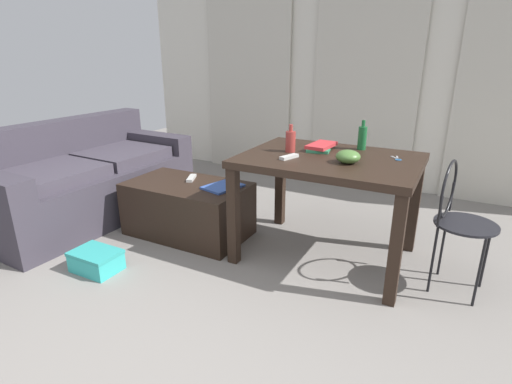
{
  "coord_description": "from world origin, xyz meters",
  "views": [
    {
      "loc": [
        1.01,
        -0.92,
        1.42
      ],
      "look_at": [
        -0.33,
        1.62,
        0.41
      ],
      "focal_mm": 28.03,
      "sensor_mm": 36.0,
      "label": 1
    }
  ],
  "objects_px": {
    "bottle_far": "(362,138)",
    "couch": "(85,180)",
    "wire_chair": "(457,211)",
    "tv_remote_on_table": "(289,157)",
    "bottle_near": "(291,141)",
    "bowl": "(348,157)",
    "tv_remote_primary": "(191,178)",
    "shoebox": "(96,261)",
    "magazine": "(223,187)",
    "coffee_table": "(188,209)",
    "scissors": "(397,159)",
    "book_stack": "(321,147)",
    "craft_table": "(329,171)"
  },
  "relations": [
    {
      "from": "bottle_far",
      "to": "couch",
      "type": "bearing_deg",
      "value": -166.31
    },
    {
      "from": "wire_chair",
      "to": "tv_remote_on_table",
      "type": "relative_size",
      "value": 5.6
    },
    {
      "from": "bottle_near",
      "to": "bottle_far",
      "type": "distance_m",
      "value": 0.53
    },
    {
      "from": "wire_chair",
      "to": "bottle_far",
      "type": "height_order",
      "value": "bottle_far"
    },
    {
      "from": "couch",
      "to": "bottle_near",
      "type": "bearing_deg",
      "value": 7.77
    },
    {
      "from": "bowl",
      "to": "tv_remote_primary",
      "type": "relative_size",
      "value": 0.91
    },
    {
      "from": "bowl",
      "to": "shoebox",
      "type": "distance_m",
      "value": 1.83
    },
    {
      "from": "magazine",
      "to": "tv_remote_on_table",
      "type": "bearing_deg",
      "value": 8.49
    },
    {
      "from": "bottle_near",
      "to": "bottle_far",
      "type": "bearing_deg",
      "value": 35.51
    },
    {
      "from": "magazine",
      "to": "shoebox",
      "type": "xyz_separation_m",
      "value": [
        -0.51,
        -0.83,
        -0.37
      ]
    },
    {
      "from": "wire_chair",
      "to": "bowl",
      "type": "xyz_separation_m",
      "value": [
        -0.67,
        -0.07,
        0.27
      ]
    },
    {
      "from": "bowl",
      "to": "coffee_table",
      "type": "bearing_deg",
      "value": -177.49
    },
    {
      "from": "wire_chair",
      "to": "tv_remote_primary",
      "type": "relative_size",
      "value": 4.8
    },
    {
      "from": "wire_chair",
      "to": "shoebox",
      "type": "xyz_separation_m",
      "value": [
        -2.12,
        -0.9,
        -0.44
      ]
    },
    {
      "from": "bottle_far",
      "to": "scissors",
      "type": "distance_m",
      "value": 0.34
    },
    {
      "from": "coffee_table",
      "to": "book_stack",
      "type": "bearing_deg",
      "value": 18.08
    },
    {
      "from": "craft_table",
      "to": "bottle_near",
      "type": "distance_m",
      "value": 0.35
    },
    {
      "from": "wire_chair",
      "to": "bowl",
      "type": "distance_m",
      "value": 0.72
    },
    {
      "from": "tv_remote_on_table",
      "to": "tv_remote_primary",
      "type": "xyz_separation_m",
      "value": [
        -0.91,
        0.12,
        -0.31
      ]
    },
    {
      "from": "couch",
      "to": "bottle_far",
      "type": "relative_size",
      "value": 8.88
    },
    {
      "from": "tv_remote_on_table",
      "to": "shoebox",
      "type": "distance_m",
      "value": 1.49
    },
    {
      "from": "shoebox",
      "to": "coffee_table",
      "type": "bearing_deg",
      "value": 75.46
    },
    {
      "from": "bottle_near",
      "to": "bowl",
      "type": "bearing_deg",
      "value": -13.71
    },
    {
      "from": "wire_chair",
      "to": "bowl",
      "type": "relative_size",
      "value": 5.28
    },
    {
      "from": "coffee_table",
      "to": "magazine",
      "type": "relative_size",
      "value": 3.38
    },
    {
      "from": "coffee_table",
      "to": "bowl",
      "type": "relative_size",
      "value": 6.15
    },
    {
      "from": "craft_table",
      "to": "bottle_far",
      "type": "distance_m",
      "value": 0.39
    },
    {
      "from": "bottle_far",
      "to": "tv_remote_primary",
      "type": "xyz_separation_m",
      "value": [
        -1.27,
        -0.37,
        -0.39
      ]
    },
    {
      "from": "bowl",
      "to": "tv_remote_on_table",
      "type": "bearing_deg",
      "value": -169.91
    },
    {
      "from": "bowl",
      "to": "book_stack",
      "type": "bearing_deg",
      "value": 135.89
    },
    {
      "from": "tv_remote_on_table",
      "to": "tv_remote_primary",
      "type": "distance_m",
      "value": 0.97
    },
    {
      "from": "couch",
      "to": "shoebox",
      "type": "relative_size",
      "value": 5.87
    },
    {
      "from": "book_stack",
      "to": "tv_remote_primary",
      "type": "distance_m",
      "value": 1.09
    },
    {
      "from": "scissors",
      "to": "magazine",
      "type": "height_order",
      "value": "scissors"
    },
    {
      "from": "wire_chair",
      "to": "tv_remote_on_table",
      "type": "height_order",
      "value": "wire_chair"
    },
    {
      "from": "craft_table",
      "to": "bottle_near",
      "type": "relative_size",
      "value": 6.04
    },
    {
      "from": "tv_remote_on_table",
      "to": "tv_remote_primary",
      "type": "relative_size",
      "value": 0.86
    },
    {
      "from": "tv_remote_primary",
      "to": "scissors",
      "type": "bearing_deg",
      "value": -16.63
    },
    {
      "from": "bottle_far",
      "to": "magazine",
      "type": "distance_m",
      "value": 1.1
    },
    {
      "from": "book_stack",
      "to": "wire_chair",
      "type": "bearing_deg",
      "value": -11.9
    },
    {
      "from": "bottle_near",
      "to": "coffee_table",
      "type": "bearing_deg",
      "value": -168.62
    },
    {
      "from": "tv_remote_on_table",
      "to": "magazine",
      "type": "distance_m",
      "value": 0.66
    },
    {
      "from": "couch",
      "to": "bowl",
      "type": "xyz_separation_m",
      "value": [
        2.33,
        0.15,
        0.47
      ]
    },
    {
      "from": "coffee_table",
      "to": "wire_chair",
      "type": "xyz_separation_m",
      "value": [
        1.92,
        0.12,
        0.3
      ]
    },
    {
      "from": "wire_chair",
      "to": "scissors",
      "type": "height_order",
      "value": "wire_chair"
    },
    {
      "from": "book_stack",
      "to": "tv_remote_primary",
      "type": "bearing_deg",
      "value": -167.88
    },
    {
      "from": "wire_chair",
      "to": "book_stack",
      "type": "xyz_separation_m",
      "value": [
        -0.94,
        0.2,
        0.25
      ]
    },
    {
      "from": "scissors",
      "to": "tv_remote_on_table",
      "type": "bearing_deg",
      "value": -153.82
    },
    {
      "from": "wire_chair",
      "to": "bottle_far",
      "type": "distance_m",
      "value": 0.83
    },
    {
      "from": "wire_chair",
      "to": "book_stack",
      "type": "bearing_deg",
      "value": 168.1
    }
  ]
}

